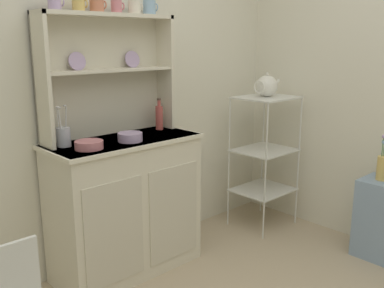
{
  "coord_description": "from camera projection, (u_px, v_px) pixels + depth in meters",
  "views": [
    {
      "loc": [
        -1.44,
        -0.84,
        1.48
      ],
      "look_at": [
        0.39,
        1.12,
        0.84
      ],
      "focal_mm": 40.71,
      "sensor_mm": 36.0,
      "label": 1
    }
  ],
  "objects": [
    {
      "name": "cup_terracotta_2",
      "position": [
        97.0,
        5.0,
        2.55
      ],
      "size": [
        0.1,
        0.08,
        0.08
      ],
      "color": "#C67556",
      "rests_on": "hutch_shelf_unit"
    },
    {
      "name": "cup_sky_5",
      "position": [
        150.0,
        8.0,
        2.8
      ],
      "size": [
        0.1,
        0.08,
        0.09
      ],
      "color": "#8EB2D1",
      "rests_on": "hutch_shelf_unit"
    },
    {
      "name": "hutch_cabinet",
      "position": [
        126.0,
        205.0,
        2.79
      ],
      "size": [
        0.97,
        0.45,
        0.89
      ],
      "color": "silver",
      "rests_on": "ground"
    },
    {
      "name": "utensil_jar",
      "position": [
        64.0,
        136.0,
        2.5
      ],
      "size": [
        0.08,
        0.08,
        0.24
      ],
      "color": "#B2B7C6",
      "rests_on": "hutch_cabinet"
    },
    {
      "name": "jam_bottle",
      "position": [
        159.0,
        117.0,
        2.97
      ],
      "size": [
        0.05,
        0.05,
        0.21
      ],
      "color": "#B74C47",
      "rests_on": "hutch_cabinet"
    },
    {
      "name": "bakers_rack",
      "position": [
        265.0,
        145.0,
        3.45
      ],
      "size": [
        0.45,
        0.38,
        1.06
      ],
      "color": "silver",
      "rests_on": "ground"
    },
    {
      "name": "cup_rose_3",
      "position": [
        117.0,
        7.0,
        2.64
      ],
      "size": [
        0.08,
        0.07,
        0.08
      ],
      "color": "#D17A84",
      "rests_on": "hutch_shelf_unit"
    },
    {
      "name": "cup_gold_1",
      "position": [
        79.0,
        4.0,
        2.47
      ],
      "size": [
        0.09,
        0.07,
        0.08
      ],
      "color": "#DBB760",
      "rests_on": "hutch_shelf_unit"
    },
    {
      "name": "bowl_mixing_large",
      "position": [
        89.0,
        145.0,
        2.45
      ],
      "size": [
        0.16,
        0.16,
        0.05
      ],
      "primitive_type": "cylinder",
      "color": "#D17A84",
      "rests_on": "hutch_cabinet"
    },
    {
      "name": "bowl_floral_medium",
      "position": [
        130.0,
        137.0,
        2.63
      ],
      "size": [
        0.15,
        0.15,
        0.05
      ],
      "primitive_type": "cylinder",
      "color": "#B79ECC",
      "rests_on": "hutch_cabinet"
    },
    {
      "name": "wall_back",
      "position": [
        93.0,
        78.0,
        2.76
      ],
      "size": [
        3.84,
        0.05,
        2.5
      ],
      "primitive_type": "cube",
      "color": "silver",
      "rests_on": "ground"
    },
    {
      "name": "hutch_shelf_unit",
      "position": [
        106.0,
        67.0,
        2.7
      ],
      "size": [
        0.9,
        0.18,
        0.76
      ],
      "color": "beige",
      "rests_on": "hutch_cabinet"
    },
    {
      "name": "porcelain_teapot",
      "position": [
        267.0,
        86.0,
        3.34
      ],
      "size": [
        0.25,
        0.16,
        0.19
      ],
      "color": "white",
      "rests_on": "bakers_rack"
    },
    {
      "name": "cup_lilac_0",
      "position": [
        55.0,
        2.0,
        2.37
      ],
      "size": [
        0.09,
        0.07,
        0.08
      ],
      "color": "#B79ECC",
      "rests_on": "hutch_shelf_unit"
    },
    {
      "name": "flower_vase",
      "position": [
        383.0,
        166.0,
        2.95
      ],
      "size": [
        0.08,
        0.08,
        0.31
      ],
      "color": "#DBB760",
      "rests_on": "side_shelf_blue"
    },
    {
      "name": "cup_cream_4",
      "position": [
        135.0,
        8.0,
        2.73
      ],
      "size": [
        0.09,
        0.08,
        0.08
      ],
      "color": "silver",
      "rests_on": "hutch_shelf_unit"
    }
  ]
}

